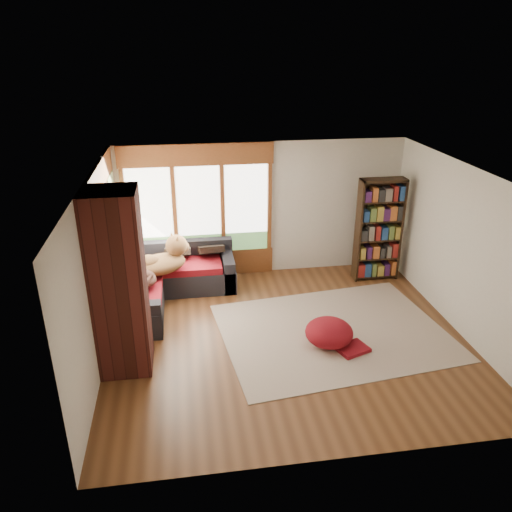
{
  "coord_description": "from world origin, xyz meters",
  "views": [
    {
      "loc": [
        -1.48,
        -6.52,
        4.3
      ],
      "look_at": [
        -0.32,
        1.1,
        0.95
      ],
      "focal_mm": 35.0,
      "sensor_mm": 36.0,
      "label": 1
    }
  ],
  "objects_px": {
    "dog_tan": "(164,258)",
    "dog_brindle": "(138,272)",
    "pouf": "(329,332)",
    "bookshelf": "(379,230)",
    "area_rug": "(333,332)",
    "sectional_sofa": "(162,281)",
    "brick_chimney": "(119,284)"
  },
  "relations": [
    {
      "from": "sectional_sofa",
      "to": "pouf",
      "type": "relative_size",
      "value": 2.99
    },
    {
      "from": "bookshelf",
      "to": "pouf",
      "type": "xyz_separation_m",
      "value": [
        -1.54,
        -2.11,
        -0.78
      ]
    },
    {
      "from": "sectional_sofa",
      "to": "dog_brindle",
      "type": "height_order",
      "value": "dog_brindle"
    },
    {
      "from": "brick_chimney",
      "to": "area_rug",
      "type": "distance_m",
      "value": 3.44
    },
    {
      "from": "dog_tan",
      "to": "bookshelf",
      "type": "bearing_deg",
      "value": -23.64
    },
    {
      "from": "dog_tan",
      "to": "pouf",
      "type": "bearing_deg",
      "value": -64.15
    },
    {
      "from": "sectional_sofa",
      "to": "bookshelf",
      "type": "xyz_separation_m",
      "value": [
        4.09,
        0.16,
        0.69
      ]
    },
    {
      "from": "bookshelf",
      "to": "dog_tan",
      "type": "xyz_separation_m",
      "value": [
        -4.02,
        -0.29,
        -0.18
      ]
    },
    {
      "from": "brick_chimney",
      "to": "dog_brindle",
      "type": "height_order",
      "value": "brick_chimney"
    },
    {
      "from": "bookshelf",
      "to": "brick_chimney",
      "type": "bearing_deg",
      "value": -154.05
    },
    {
      "from": "brick_chimney",
      "to": "sectional_sofa",
      "type": "bearing_deg",
      "value": 77.71
    },
    {
      "from": "brick_chimney",
      "to": "dog_brindle",
      "type": "distance_m",
      "value": 1.65
    },
    {
      "from": "brick_chimney",
      "to": "bookshelf",
      "type": "relative_size",
      "value": 1.31
    },
    {
      "from": "sectional_sofa",
      "to": "area_rug",
      "type": "relative_size",
      "value": 0.63
    },
    {
      "from": "bookshelf",
      "to": "dog_tan",
      "type": "relative_size",
      "value": 1.77
    },
    {
      "from": "brick_chimney",
      "to": "bookshelf",
      "type": "xyz_separation_m",
      "value": [
        4.54,
        2.21,
        -0.31
      ]
    },
    {
      "from": "area_rug",
      "to": "dog_brindle",
      "type": "xyz_separation_m",
      "value": [
        -3.07,
        1.14,
        0.74
      ]
    },
    {
      "from": "dog_tan",
      "to": "dog_brindle",
      "type": "bearing_deg",
      "value": -166.65
    },
    {
      "from": "brick_chimney",
      "to": "pouf",
      "type": "xyz_separation_m",
      "value": [
        3.0,
        0.1,
        -1.09
      ]
    },
    {
      "from": "bookshelf",
      "to": "sectional_sofa",
      "type": "bearing_deg",
      "value": -177.73
    },
    {
      "from": "bookshelf",
      "to": "dog_tan",
      "type": "bearing_deg",
      "value": -175.9
    },
    {
      "from": "area_rug",
      "to": "bookshelf",
      "type": "xyz_separation_m",
      "value": [
        1.37,
        1.8,
        0.99
      ]
    },
    {
      "from": "area_rug",
      "to": "bookshelf",
      "type": "height_order",
      "value": "bookshelf"
    },
    {
      "from": "pouf",
      "to": "dog_brindle",
      "type": "distance_m",
      "value": 3.29
    },
    {
      "from": "brick_chimney",
      "to": "area_rug",
      "type": "xyz_separation_m",
      "value": [
        3.17,
        0.41,
        -1.29
      ]
    },
    {
      "from": "pouf",
      "to": "dog_tan",
      "type": "height_order",
      "value": "dog_tan"
    },
    {
      "from": "brick_chimney",
      "to": "bookshelf",
      "type": "bearing_deg",
      "value": 25.95
    },
    {
      "from": "area_rug",
      "to": "pouf",
      "type": "height_order",
      "value": "pouf"
    },
    {
      "from": "brick_chimney",
      "to": "area_rug",
      "type": "bearing_deg",
      "value": 7.3
    },
    {
      "from": "brick_chimney",
      "to": "pouf",
      "type": "height_order",
      "value": "brick_chimney"
    },
    {
      "from": "bookshelf",
      "to": "dog_brindle",
      "type": "distance_m",
      "value": 4.5
    },
    {
      "from": "sectional_sofa",
      "to": "brick_chimney",
      "type": "bearing_deg",
      "value": -101.94
    }
  ]
}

